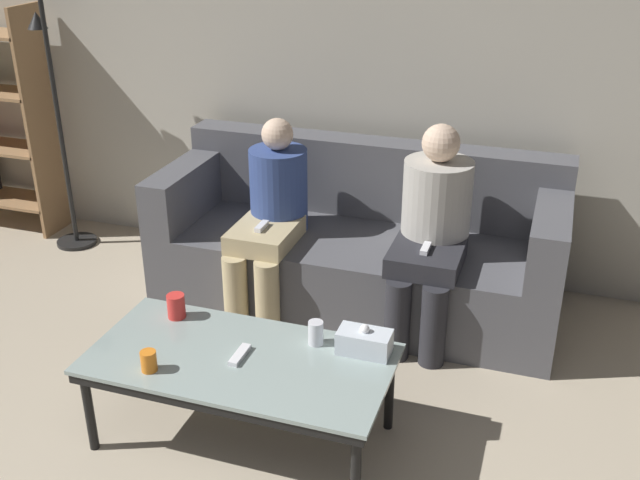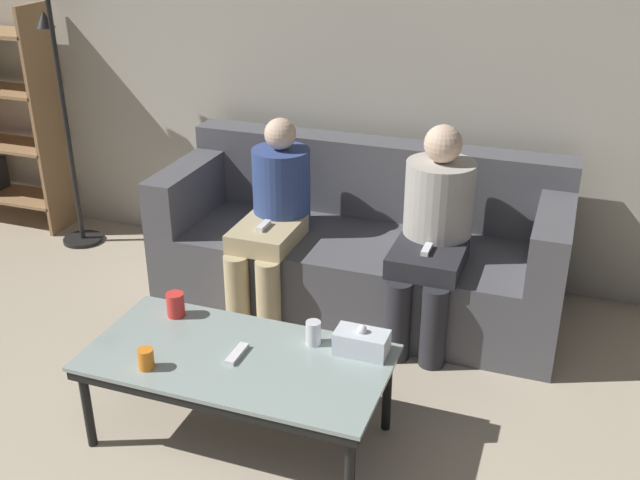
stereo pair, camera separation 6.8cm
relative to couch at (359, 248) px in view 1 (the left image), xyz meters
The scene contains 11 objects.
wall_back 1.10m from the couch, 90.00° to the left, with size 12.00×0.06×2.60m.
couch is the anchor object (origin of this frame).
coffee_table 1.34m from the couch, 95.73° to the right, with size 1.25×0.63×0.41m.
cup_near_left 1.60m from the couch, 105.91° to the right, with size 0.06×0.06×0.09m.
cup_near_right 1.15m from the couch, 83.51° to the right, with size 0.06×0.06×0.11m.
cup_far_center 1.25m from the couch, 115.16° to the right, with size 0.08×0.08×0.11m.
tissue_box 1.19m from the couch, 73.32° to the right, with size 0.22×0.12×0.13m.
game_remote 1.34m from the couch, 95.73° to the right, with size 0.04×0.15×0.02m.
standing_lamp 2.10m from the couch, behind, with size 0.31×0.26×1.70m.
seated_person_left_end 0.55m from the couch, 152.97° to the right, with size 0.32×0.64×1.06m.
seated_person_mid_left 0.55m from the couch, 24.65° to the right, with size 0.35×0.65×1.11m.
Camera 1 is at (0.99, -0.60, 2.15)m, focal length 42.00 mm.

